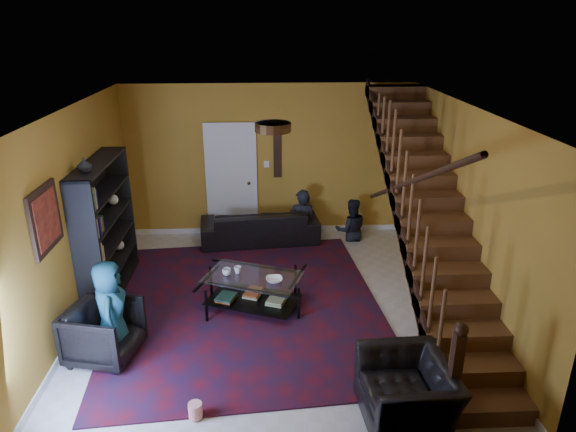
% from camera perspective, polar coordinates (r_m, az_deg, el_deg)
% --- Properties ---
extents(floor, '(5.50, 5.50, 0.00)m').
position_cam_1_polar(floor, '(7.46, -1.60, -9.97)').
color(floor, beige).
rests_on(floor, ground).
extents(room, '(5.50, 5.50, 5.50)m').
position_cam_1_polar(room, '(8.69, -10.68, -5.21)').
color(room, '#B88129').
rests_on(room, ground).
extents(staircase, '(0.95, 5.02, 3.18)m').
position_cam_1_polar(staircase, '(7.20, 15.43, 0.40)').
color(staircase, brown).
rests_on(staircase, floor).
extents(bookshelf, '(0.35, 1.80, 2.00)m').
position_cam_1_polar(bookshelf, '(7.90, -19.53, -1.60)').
color(bookshelf, black).
rests_on(bookshelf, floor).
extents(door, '(0.82, 0.05, 2.05)m').
position_cam_1_polar(door, '(9.55, -6.28, 3.81)').
color(door, silver).
rests_on(door, floor).
extents(framed_picture, '(0.04, 0.74, 0.74)m').
position_cam_1_polar(framed_picture, '(6.36, -25.36, -0.30)').
color(framed_picture, '#95341B').
rests_on(framed_picture, room).
extents(wall_hanging, '(0.14, 0.03, 0.90)m').
position_cam_1_polar(wall_hanging, '(9.40, -1.20, 6.97)').
color(wall_hanging, black).
rests_on(wall_hanging, room).
extents(ceiling_fixture, '(0.40, 0.40, 0.10)m').
position_cam_1_polar(ceiling_fixture, '(5.69, -1.68, 9.85)').
color(ceiling_fixture, '#3F2814').
rests_on(ceiling_fixture, room).
extents(rug, '(4.07, 4.56, 0.02)m').
position_cam_1_polar(rug, '(7.46, -4.60, -9.92)').
color(rug, '#450C15').
rests_on(rug, floor).
extents(sofa, '(2.20, 1.03, 0.62)m').
position_cam_1_polar(sofa, '(9.38, -3.15, -1.07)').
color(sofa, black).
rests_on(sofa, floor).
extents(armchair_left, '(0.93, 0.91, 0.71)m').
position_cam_1_polar(armchair_left, '(6.65, -19.76, -12.06)').
color(armchair_left, black).
rests_on(armchair_left, floor).
extents(armchair_right, '(0.93, 1.05, 0.64)m').
position_cam_1_polar(armchair_right, '(5.62, 13.06, -18.47)').
color(armchair_right, black).
rests_on(armchair_right, floor).
extents(person_adult_a, '(0.54, 0.37, 1.43)m').
position_cam_1_polar(person_adult_a, '(9.47, 1.58, -1.13)').
color(person_adult_a, black).
rests_on(person_adult_a, sofa).
extents(person_adult_b, '(0.61, 0.48, 1.23)m').
position_cam_1_polar(person_adult_b, '(9.62, 7.00, -1.57)').
color(person_adult_b, black).
rests_on(person_adult_b, sofa).
extents(person_child, '(0.48, 0.66, 1.25)m').
position_cam_1_polar(person_child, '(6.52, -19.07, -9.83)').
color(person_child, navy).
rests_on(person_child, armchair_left).
extents(coffee_table, '(1.49, 1.18, 0.50)m').
position_cam_1_polar(coffee_table, '(7.30, -3.92, -8.15)').
color(coffee_table, black).
rests_on(coffee_table, floor).
extents(cup_a, '(0.16, 0.16, 0.10)m').
position_cam_1_polar(cup_a, '(7.25, -6.84, -6.18)').
color(cup_a, '#999999').
rests_on(cup_a, coffee_table).
extents(cup_b, '(0.13, 0.13, 0.10)m').
position_cam_1_polar(cup_b, '(7.28, -5.62, -5.98)').
color(cup_b, '#999999').
rests_on(cup_b, coffee_table).
extents(bowl, '(0.24, 0.24, 0.06)m').
position_cam_1_polar(bowl, '(7.04, -1.54, -7.10)').
color(bowl, '#999999').
rests_on(bowl, coffee_table).
extents(vase, '(0.18, 0.18, 0.19)m').
position_cam_1_polar(vase, '(7.09, -21.70, 5.28)').
color(vase, '#999999').
rests_on(vase, bookshelf).
extents(popcorn_bucket, '(0.18, 0.18, 0.17)m').
position_cam_1_polar(popcorn_bucket, '(5.70, -10.26, -20.47)').
color(popcorn_bucket, red).
rests_on(popcorn_bucket, rug).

